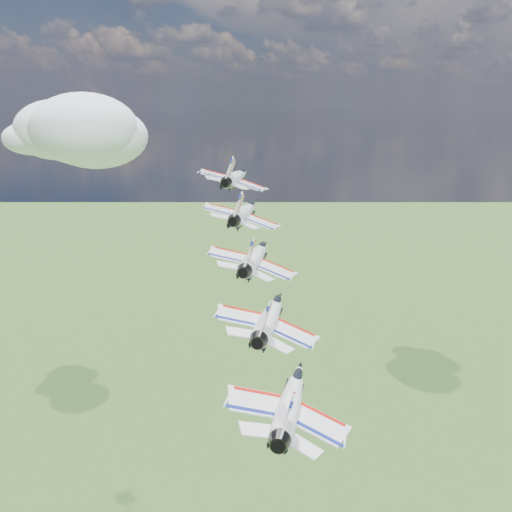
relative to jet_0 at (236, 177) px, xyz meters
The scene contains 6 objects.
cloud_left 111.54m from the jet_0, 152.27° to the left, with size 51.37×40.36×20.18m, color white.
jet_0 is the anchor object (origin of this frame).
jet_1 11.27m from the jet_0, 48.94° to the right, with size 9.86×14.60×4.36m, color white, non-canonical shape.
jet_2 22.54m from the jet_0, 48.94° to the right, with size 9.86×14.60×4.36m, color white, non-canonical shape.
jet_3 33.81m from the jet_0, 48.94° to the right, with size 9.86×14.60×4.36m, color white, non-canonical shape.
jet_4 45.08m from the jet_0, 48.94° to the right, with size 9.86×14.60×4.36m, color silver, non-canonical shape.
Camera 1 is at (32.43, -66.87, 165.04)m, focal length 40.00 mm.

